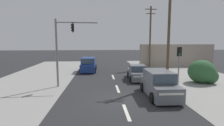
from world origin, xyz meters
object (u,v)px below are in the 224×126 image
Objects in this scene: sedan_kerbside_parked at (137,73)px; pedestal_signal_right_kerb at (179,60)px; traffic_signal_mast at (63,44)px; utility_pole_midground_right at (169,25)px; suv_receding_far at (88,65)px; suv_oncoming_near at (159,84)px; utility_pole_background_right at (150,36)px.

pedestal_signal_right_kerb is at bearing -42.25° from sedan_kerbside_parked.
sedan_kerbside_parked is (-3.18, 2.89, -1.71)m from pedestal_signal_right_kerb.
traffic_signal_mast reaches higher than pedestal_signal_right_kerb.
utility_pole_midground_right is 2.34× the size of suv_receding_far.
suv_oncoming_near is (7.60, -3.30, -2.95)m from traffic_signal_mast.
pedestal_signal_right_kerb is 4.63m from sedan_kerbside_parked.
suv_oncoming_near is (5.91, -11.20, 0.00)m from suv_receding_far.
suv_oncoming_near is (-2.34, -4.37, -4.72)m from utility_pole_midground_right.
sedan_kerbside_parked is at bearing 93.61° from suv_oncoming_near.
sedan_kerbside_parked is at bearing 152.08° from utility_pole_midground_right.
utility_pole_background_right is at bearing 87.11° from pedestal_signal_right_kerb.
utility_pole_midground_right is 10.16m from traffic_signal_mast.
suv_oncoming_near is at bearing -118.22° from utility_pole_midground_right.
sedan_kerbside_parked is at bearing -44.23° from suv_receding_far.
sedan_kerbside_parked is (-2.71, 1.44, -4.90)m from utility_pole_midground_right.
utility_pole_midground_right is 3.54m from pedestal_signal_right_kerb.
traffic_signal_mast is at bearing 177.87° from pedestal_signal_right_kerb.
utility_pole_background_right is 10.17m from sedan_kerbside_parked.
suv_receding_far is at bearing 136.48° from pedestal_signal_right_kerb.
pedestal_signal_right_kerb is 12.13m from suv_receding_far.
suv_receding_far is 1.06× the size of sedan_kerbside_parked.
traffic_signal_mast is (-9.95, -1.07, -1.77)m from utility_pole_midground_right.
utility_pole_midground_right is 1.15× the size of utility_pole_background_right.
suv_receding_far is 7.74m from sedan_kerbside_parked.
pedestal_signal_right_kerb is (0.47, -1.46, -3.19)m from utility_pole_midground_right.
utility_pole_background_right is at bearing 18.28° from suv_receding_far.
utility_pole_background_right is 2.05× the size of suv_oncoming_near.
traffic_signal_mast is at bearing -135.06° from utility_pole_background_right.
utility_pole_midground_right is 1.79× the size of traffic_signal_mast.
utility_pole_midground_right is at bearing -96.04° from utility_pole_background_right.
pedestal_signal_right_kerb reaches higher than suv_oncoming_near.
utility_pole_midground_right reaches higher than pedestal_signal_right_kerb.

